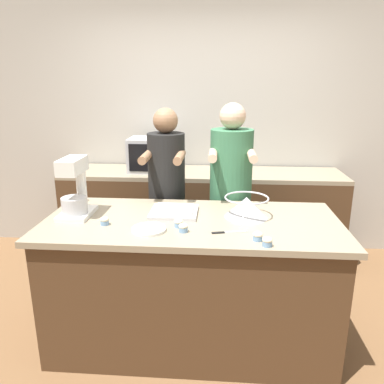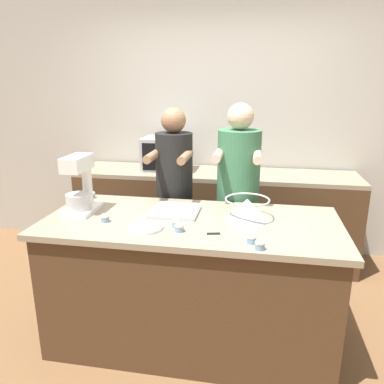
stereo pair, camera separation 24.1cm
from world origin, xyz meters
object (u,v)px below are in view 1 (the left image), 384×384
at_px(small_plate, 149,229).
at_px(cupcake_3, 105,221).
at_px(person_right, 230,200).
at_px(mixing_bowl, 246,206).
at_px(knife, 227,232).
at_px(cupcake_5, 258,236).
at_px(baking_tray, 174,211).
at_px(cupcake_4, 267,242).
at_px(stand_mixer, 75,191).
at_px(cupcake_2, 179,223).
at_px(cupcake_0, 83,198).
at_px(microwave_oven, 152,155).
at_px(cupcake_1, 183,228).
at_px(person_left, 167,200).

bearing_deg(small_plate, cupcake_3, 165.72).
bearing_deg(small_plate, person_right, 58.02).
bearing_deg(mixing_bowl, knife, -114.48).
relative_size(knife, cupcake_5, 3.81).
xyz_separation_m(person_right, baking_tray, (-0.40, -0.51, 0.07)).
height_order(mixing_bowl, cupcake_5, mixing_bowl).
bearing_deg(cupcake_4, small_plate, 166.01).
relative_size(stand_mixer, cupcake_5, 7.01).
height_order(knife, cupcake_4, cupcake_4).
height_order(mixing_bowl, cupcake_2, mixing_bowl).
bearing_deg(cupcake_3, person_right, 42.70).
bearing_deg(stand_mixer, cupcake_0, 102.66).
distance_m(mixing_bowl, cupcake_0, 1.25).
bearing_deg(stand_mixer, cupcake_3, -33.58).
bearing_deg(baking_tray, cupcake_4, -40.26).
bearing_deg(stand_mixer, mixing_bowl, 2.86).
distance_m(microwave_oven, cupcake_4, 1.98).
bearing_deg(cupcake_3, cupcake_1, -8.79).
height_order(small_plate, cupcake_4, cupcake_4).
distance_m(small_plate, cupcake_5, 0.66).
distance_m(person_right, knife, 0.83).
bearing_deg(cupcake_2, baking_tray, 103.65).
xyz_separation_m(microwave_oven, cupcake_0, (-0.36, -0.99, -0.15)).
distance_m(cupcake_0, cupcake_2, 0.92).
relative_size(mixing_bowl, microwave_oven, 0.67).
bearing_deg(cupcake_4, microwave_oven, 119.01).
bearing_deg(person_right, cupcake_5, -81.81).
relative_size(knife, cupcake_1, 3.81).
height_order(small_plate, cupcake_2, cupcake_2).
distance_m(small_plate, cupcake_1, 0.21).
xyz_separation_m(person_right, knife, (-0.04, -0.83, 0.05)).
height_order(stand_mixer, cupcake_0, stand_mixer).
height_order(stand_mixer, small_plate, stand_mixer).
distance_m(stand_mixer, cupcake_1, 0.80).
xyz_separation_m(knife, cupcake_3, (-0.78, 0.07, 0.02)).
relative_size(stand_mixer, microwave_oven, 0.90).
height_order(cupcake_1, cupcake_5, same).
bearing_deg(cupcake_4, mixing_bowl, 100.65).
distance_m(mixing_bowl, small_plate, 0.68).
xyz_separation_m(baking_tray, cupcake_2, (0.06, -0.25, 0.01)).
bearing_deg(person_right, cupcake_2, -114.29).
xyz_separation_m(microwave_oven, knife, (0.74, -1.54, -0.18)).
xyz_separation_m(microwave_oven, small_plate, (0.26, -1.55, -0.17)).
distance_m(mixing_bowl, knife, 0.33).
xyz_separation_m(microwave_oven, cupcake_1, (0.47, -1.55, -0.15)).
xyz_separation_m(cupcake_1, cupcake_5, (0.44, -0.10, 0.00)).
height_order(person_left, stand_mixer, person_left).
xyz_separation_m(person_right, cupcake_3, (-0.82, -0.76, 0.08)).
bearing_deg(cupcake_3, cupcake_5, -10.40).
bearing_deg(person_left, small_plate, -89.66).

